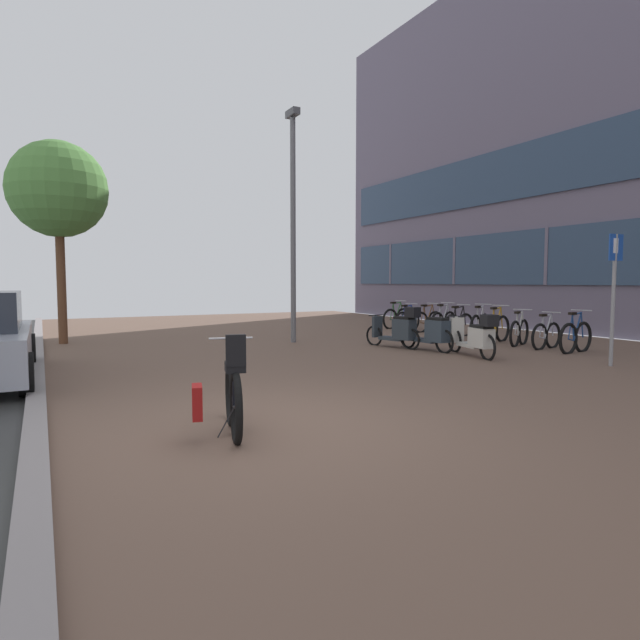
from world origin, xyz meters
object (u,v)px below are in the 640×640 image
at_px(bicycle_rack_09, 397,318).
at_px(scooter_near, 476,337).
at_px(bicycle_rack_03, 497,329).
at_px(parking_sign, 614,285).
at_px(scooter_far, 399,329).
at_px(bicycle_rack_07, 428,321).
at_px(bicycle_rack_00, 576,337).
at_px(bicycle_rack_05, 459,325).
at_px(bicycle_rack_08, 408,320).
at_px(bicycle_rack_04, 480,326).
at_px(bicycle_foreground, 230,396).
at_px(bicycle_rack_02, 519,332).
at_px(street_tree, 58,190).
at_px(scooter_mid, 430,333).
at_px(bicycle_rack_06, 443,323).
at_px(bicycle_rack_01, 546,335).
at_px(lamp_post, 293,215).

relative_size(bicycle_rack_09, scooter_near, 0.73).
relative_size(bicycle_rack_03, parking_sign, 0.54).
bearing_deg(scooter_far, bicycle_rack_07, 41.25).
distance_m(bicycle_rack_00, bicycle_rack_05, 3.92).
bearing_deg(bicycle_rack_08, bicycle_rack_04, -87.57).
xyz_separation_m(bicycle_foreground, scooter_far, (5.94, 5.03, 0.06)).
distance_m(bicycle_rack_03, bicycle_rack_07, 3.15).
bearing_deg(parking_sign, bicycle_rack_00, 54.78).
xyz_separation_m(bicycle_rack_02, bicycle_rack_07, (0.29, 3.92, 0.00)).
bearing_deg(bicycle_rack_05, bicycle_rack_04, -85.47).
distance_m(bicycle_rack_02, parking_sign, 3.53).
relative_size(bicycle_rack_08, parking_sign, 0.50).
bearing_deg(street_tree, bicycle_rack_04, -22.55).
xyz_separation_m(bicycle_rack_03, scooter_mid, (-2.71, -0.54, 0.07)).
relative_size(bicycle_rack_05, bicycle_rack_07, 0.99).
bearing_deg(bicycle_rack_06, scooter_near, -123.43).
distance_m(bicycle_rack_01, bicycle_rack_02, 0.78).
distance_m(bicycle_rack_06, parking_sign, 6.52).
distance_m(bicycle_rack_01, parking_sign, 2.88).
bearing_deg(lamp_post, bicycle_rack_09, 23.28).
xyz_separation_m(bicycle_rack_03, bicycle_rack_05, (0.12, 1.57, -0.01)).
distance_m(bicycle_rack_09, parking_sign, 8.80).
bearing_deg(bicycle_rack_04, bicycle_rack_01, -94.37).
bearing_deg(bicycle_rack_04, parking_sign, -105.25).
height_order(bicycle_rack_09, parking_sign, parking_sign).
distance_m(bicycle_rack_06, scooter_far, 3.90).
distance_m(bicycle_rack_02, bicycle_rack_04, 1.58).
relative_size(bicycle_rack_00, bicycle_rack_07, 1.01).
bearing_deg(bicycle_rack_05, bicycle_rack_07, 84.97).
bearing_deg(bicycle_rack_06, bicycle_rack_05, -97.61).
distance_m(bicycle_rack_07, bicycle_rack_09, 1.57).
xyz_separation_m(bicycle_rack_01, bicycle_rack_03, (0.00, 1.57, 0.03)).
xyz_separation_m(bicycle_rack_04, bicycle_rack_08, (-0.13, 3.14, -0.03)).
bearing_deg(scooter_far, bicycle_rack_04, 9.62).
height_order(bicycle_rack_07, street_tree, street_tree).
relative_size(bicycle_foreground, bicycle_rack_03, 1.05).
bearing_deg(bicycle_rack_03, bicycle_rack_07, 85.36).
distance_m(scooter_near, lamp_post, 5.72).
bearing_deg(bicycle_rack_09, parking_sign, -98.40).
distance_m(bicycle_foreground, bicycle_rack_08, 12.55).
distance_m(bicycle_rack_06, lamp_post, 5.85).
xyz_separation_m(bicycle_rack_03, bicycle_rack_04, (0.18, 0.78, 0.00)).
bearing_deg(bicycle_rack_05, scooter_mid, -143.36).
bearing_deg(scooter_mid, bicycle_rack_09, 61.18).
bearing_deg(bicycle_rack_04, lamp_post, 160.26).
height_order(bicycle_rack_08, street_tree, street_tree).
bearing_deg(scooter_far, bicycle_rack_02, -18.66).
relative_size(bicycle_rack_05, scooter_near, 0.73).
height_order(bicycle_rack_02, lamp_post, lamp_post).
height_order(bicycle_rack_03, bicycle_rack_09, bicycle_rack_03).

